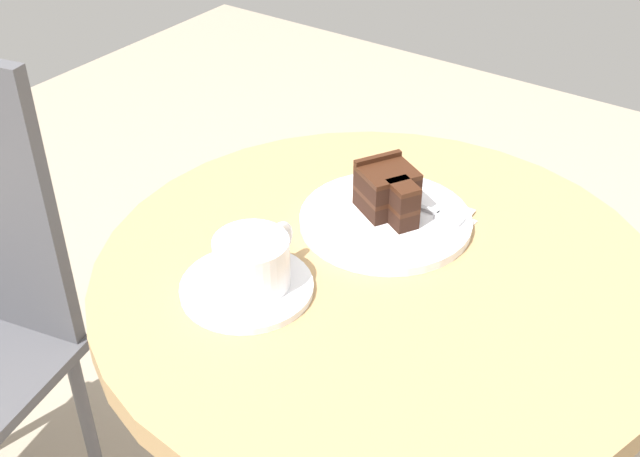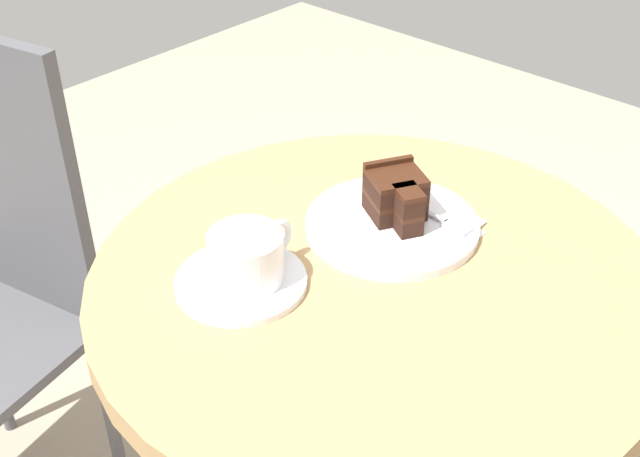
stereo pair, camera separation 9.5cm
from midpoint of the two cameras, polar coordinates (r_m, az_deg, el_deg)
cafe_table at (r=1.04m, az=6.40°, el=-8.94°), size 0.69×0.69×0.75m
saucer at (r=0.93m, az=-2.73°, el=-3.90°), size 0.15×0.15×0.01m
coffee_cup at (r=0.91m, az=-2.22°, el=-2.01°), size 0.12×0.09×0.06m
teaspoon at (r=0.97m, az=-2.71°, el=-1.61°), size 0.10×0.05×0.00m
cake_plate at (r=1.03m, az=7.79°, el=0.16°), size 0.22×0.22×0.01m
cake_slice at (r=1.02m, az=8.17°, el=2.21°), size 0.09×0.10×0.06m
fork at (r=1.04m, az=10.68°, el=0.77°), size 0.02×0.14×0.00m
napkin at (r=1.03m, az=9.73°, el=-0.12°), size 0.15×0.14×0.00m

